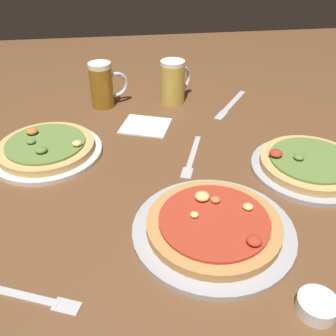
# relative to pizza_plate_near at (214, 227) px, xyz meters

# --- Properties ---
(ground_plane) EXTENTS (2.40, 2.40, 0.03)m
(ground_plane) POSITION_rel_pizza_plate_near_xyz_m (-0.06, 0.20, -0.03)
(ground_plane) COLOR brown
(pizza_plate_near) EXTENTS (0.32, 0.32, 0.05)m
(pizza_plate_near) POSITION_rel_pizza_plate_near_xyz_m (0.00, 0.00, 0.00)
(pizza_plate_near) COLOR #B2B2B7
(pizza_plate_near) RESTS_ON ground_plane
(pizza_plate_far) EXTENTS (0.28, 0.28, 0.05)m
(pizza_plate_far) POSITION_rel_pizza_plate_near_xyz_m (-0.36, 0.34, 0.00)
(pizza_plate_far) COLOR silver
(pizza_plate_far) RESTS_ON ground_plane
(pizza_plate_side) EXTENTS (0.28, 0.28, 0.05)m
(pizza_plate_side) POSITION_rel_pizza_plate_near_xyz_m (0.28, 0.18, 0.00)
(pizza_plate_side) COLOR #B2B2B7
(pizza_plate_side) RESTS_ON ground_plane
(beer_mug_dark) EXTENTS (0.11, 0.11, 0.14)m
(beer_mug_dark) POSITION_rel_pizza_plate_near_xyz_m (0.01, 0.62, 0.05)
(beer_mug_dark) COLOR gold
(beer_mug_dark) RESTS_ON ground_plane
(beer_mug_amber) EXTENTS (0.12, 0.07, 0.14)m
(beer_mug_amber) POSITION_rel_pizza_plate_near_xyz_m (-0.21, 0.61, 0.05)
(beer_mug_amber) COLOR #9E6619
(beer_mug_amber) RESTS_ON ground_plane
(ramekin_sauce) EXTENTS (0.06, 0.06, 0.03)m
(ramekin_sauce) POSITION_rel_pizza_plate_near_xyz_m (0.12, -0.19, -0.00)
(ramekin_sauce) COLOR white
(ramekin_sauce) RESTS_ON ground_plane
(napkin_folded) EXTENTS (0.17, 0.16, 0.01)m
(napkin_folded) POSITION_rel_pizza_plate_near_xyz_m (-0.10, 0.45, -0.01)
(napkin_folded) COLOR white
(napkin_folded) RESTS_ON ground_plane
(fork_left) EXTENTS (0.19, 0.09, 0.01)m
(fork_left) POSITION_rel_pizza_plate_near_xyz_m (-0.34, -0.11, -0.01)
(fork_left) COLOR silver
(fork_left) RESTS_ON ground_plane
(knife_right) EXTENTS (0.15, 0.20, 0.01)m
(knife_right) POSITION_rel_pizza_plate_near_xyz_m (0.19, 0.56, -0.01)
(knife_right) COLOR silver
(knife_right) RESTS_ON ground_plane
(fork_spare) EXTENTS (0.09, 0.20, 0.01)m
(fork_spare) POSITION_rel_pizza_plate_near_xyz_m (0.01, 0.27, -0.01)
(fork_spare) COLOR silver
(fork_spare) RESTS_ON ground_plane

